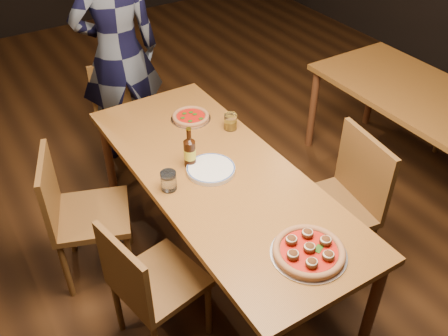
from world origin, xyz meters
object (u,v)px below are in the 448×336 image
chair_main_e (328,209)px  beer_bottle (190,153)px  diner (118,53)px  pizza_margherita (191,117)px  plate_stack (211,169)px  water_glass (169,181)px  pizza_meatball (309,251)px  chair_main_nw (160,280)px  table_right (445,115)px  chair_main_sw (92,214)px  chair_end (124,119)px  table_main (219,183)px  amber_glass (230,122)px

chair_main_e → beer_bottle: beer_bottle is taller
chair_main_e → diner: 1.96m
pizza_margherita → plate_stack: (-0.17, -0.54, -0.00)m
water_glass → pizza_meatball: bearing=-66.7°
chair_main_nw → beer_bottle: 0.72m
chair_main_e → table_right: bearing=105.7°
pizza_meatball → pizza_margherita: 1.33m
chair_main_sw → diner: size_ratio=0.52×
plate_stack → table_right: bearing=-7.9°
chair_end → water_glass: water_glass is taller
table_right → chair_main_sw: 2.44m
water_glass → plate_stack: bearing=2.3°
pizza_meatball → beer_bottle: beer_bottle is taller
table_right → plate_stack: 1.75m
table_main → beer_bottle: beer_bottle is taller
chair_main_sw → water_glass: chair_main_sw is taller
pizza_meatball → diner: 2.23m
chair_end → plate_stack: chair_end is taller
chair_main_nw → chair_main_e: 1.07m
chair_main_nw → chair_end: size_ratio=1.03×
pizza_meatball → amber_glass: amber_glass is taller
chair_main_e → diner: size_ratio=0.56×
plate_stack → water_glass: (-0.27, -0.01, 0.04)m
beer_bottle → diner: diner is taller
amber_glass → table_right: bearing=-21.5°
chair_main_nw → chair_main_e: chair_main_e is taller
table_right → chair_main_nw: size_ratio=2.26×
beer_bottle → amber_glass: beer_bottle is taller
chair_main_nw → chair_main_sw: (-0.13, 0.64, 0.02)m
table_main → table_right: same height
amber_glass → chair_main_e: bearing=-71.9°
amber_glass → chair_main_sw: bearing=178.7°
plate_stack → diner: bearing=87.8°
chair_main_nw → pizza_meatball: (0.56, -0.48, 0.33)m
table_main → chair_main_e: 0.67m
amber_glass → table_main: bearing=-130.4°
beer_bottle → pizza_meatball: bearing=-81.5°
table_right → chair_main_nw: 2.24m
chair_main_sw → beer_bottle: 0.71m
water_glass → table_right: bearing=-6.6°
table_main → amber_glass: bearing=49.6°
chair_end → pizza_margherita: chair_end is taller
chair_main_nw → diner: (0.56, 1.75, 0.45)m
table_main → pizza_margherita: pizza_margherita is taller
pizza_margherita → water_glass: (-0.44, -0.56, 0.04)m
pizza_meatball → diner: diner is taller
plate_stack → water_glass: size_ratio=2.55×
pizza_meatball → amber_glass: (0.27, 1.09, 0.03)m
chair_main_e → water_glass: chair_main_e is taller
chair_main_sw → amber_glass: chair_main_sw is taller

